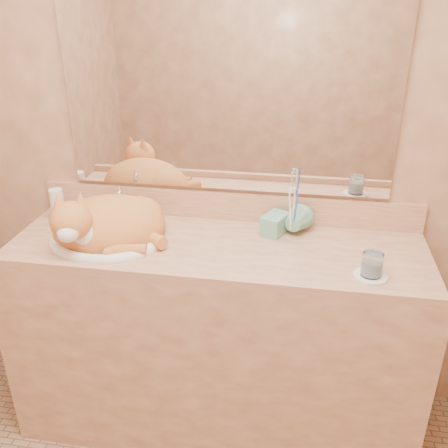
% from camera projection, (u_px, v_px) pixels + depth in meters
% --- Properties ---
extents(wall_back, '(2.40, 0.02, 2.50)m').
position_uv_depth(wall_back, '(227.00, 126.00, 1.97)').
color(wall_back, '#8D5C40').
rests_on(wall_back, ground).
extents(vanity_counter, '(1.60, 0.55, 0.85)m').
position_uv_depth(vanity_counter, '(216.00, 337.00, 2.08)').
color(vanity_counter, '#9A6245').
rests_on(vanity_counter, floor).
extents(mirror, '(1.30, 0.02, 0.80)m').
position_uv_depth(mirror, '(227.00, 90.00, 1.90)').
color(mirror, white).
rests_on(mirror, wall_back).
extents(sink_basin, '(0.51, 0.46, 0.14)m').
position_uv_depth(sink_basin, '(105.00, 225.00, 1.91)').
color(sink_basin, white).
rests_on(sink_basin, vanity_counter).
extents(faucet, '(0.05, 0.11, 0.15)m').
position_uv_depth(faucet, '(120.00, 206.00, 2.06)').
color(faucet, white).
rests_on(faucet, vanity_counter).
extents(cat, '(0.54, 0.49, 0.24)m').
position_uv_depth(cat, '(105.00, 222.00, 1.92)').
color(cat, '#C0662C').
rests_on(cat, sink_basin).
extents(soap_dispenser, '(0.11, 0.11, 0.18)m').
position_uv_depth(soap_dispenser, '(268.00, 218.00, 1.92)').
color(soap_dispenser, '#6CAD92').
rests_on(soap_dispenser, vanity_counter).
extents(toothbrush_cup, '(0.14, 0.14, 0.10)m').
position_uv_depth(toothbrush_cup, '(292.00, 226.00, 1.95)').
color(toothbrush_cup, '#6CAD92').
rests_on(toothbrush_cup, vanity_counter).
extents(toothbrushes, '(0.03, 0.03, 0.21)m').
position_uv_depth(toothbrushes, '(293.00, 208.00, 1.92)').
color(toothbrushes, white).
rests_on(toothbrushes, toothbrush_cup).
extents(saucer, '(0.12, 0.12, 0.01)m').
position_uv_depth(saucer, '(370.00, 276.00, 1.70)').
color(saucer, white).
rests_on(saucer, vanity_counter).
extents(water_glass, '(0.07, 0.07, 0.08)m').
position_uv_depth(water_glass, '(372.00, 264.00, 1.68)').
color(water_glass, silver).
rests_on(water_glass, saucer).
extents(lotion_bottle, '(0.06, 0.06, 0.13)m').
position_uv_depth(lotion_bottle, '(58.00, 204.00, 2.10)').
color(lotion_bottle, white).
rests_on(lotion_bottle, vanity_counter).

